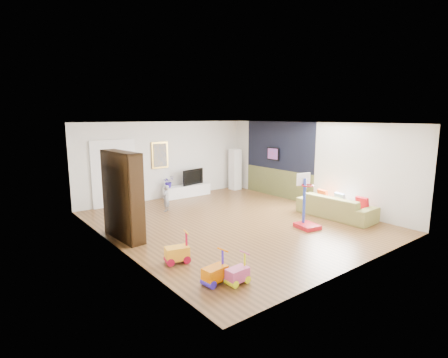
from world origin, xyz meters
TOP-DOWN VIEW (x-y plane):
  - floor at (0.00, 0.00)m, footprint 6.50×7.50m
  - ceiling at (0.00, 0.00)m, footprint 6.50×7.50m
  - wall_back at (0.00, 3.75)m, footprint 6.50×0.00m
  - wall_front at (0.00, -3.75)m, footprint 6.50×0.00m
  - wall_left at (-3.25, 0.00)m, footprint 0.00×7.50m
  - wall_right at (3.25, 0.00)m, footprint 0.00×7.50m
  - navy_accent at (3.23, 1.40)m, footprint 0.01×3.20m
  - olive_wainscot at (3.23, 1.40)m, footprint 0.01×3.20m
  - doorway at (-1.90, 3.71)m, footprint 1.45×0.06m
  - painting_back at (-0.25, 3.71)m, footprint 0.62×0.06m
  - artwork_right at (3.17, 1.60)m, footprint 0.04×0.56m
  - media_console at (0.67, 3.47)m, footprint 1.77×0.46m
  - tall_cabinet at (2.85, 3.34)m, footprint 0.38×0.38m
  - bookshelf at (-2.87, 0.59)m, footprint 0.47×1.45m
  - sofa at (2.63, -1.47)m, footprint 0.95×2.24m
  - basketball_hoop at (1.20, -1.61)m, footprint 0.59×0.68m
  - ride_on_yellow at (-2.61, -1.43)m, footprint 0.52×0.39m
  - ride_on_orange at (-2.54, -2.61)m, footprint 0.47×0.32m
  - ride_on_pink at (-2.23, -2.85)m, footprint 0.41×0.27m
  - child at (-0.92, 2.12)m, footprint 0.35×0.34m
  - tv at (0.89, 3.50)m, footprint 0.99×0.35m
  - vase_plant at (-0.06, 3.50)m, footprint 0.44×0.40m
  - pillow_left at (2.86, -2.14)m, footprint 0.13×0.37m
  - pillow_center at (2.85, -1.45)m, footprint 0.17×0.36m
  - pillow_right at (2.84, -0.86)m, footprint 0.15×0.37m

SIDE VIEW (x-z plane):
  - floor at x=0.00m, z-range 0.00..0.00m
  - media_console at x=0.67m, z-range 0.00..0.41m
  - ride_on_pink at x=-2.23m, z-range 0.00..0.54m
  - ride_on_orange at x=-2.54m, z-range 0.00..0.58m
  - ride_on_yellow at x=-2.61m, z-range 0.00..0.62m
  - sofa at x=2.63m, z-range 0.00..0.64m
  - child at x=-0.92m, z-range 0.00..0.81m
  - olive_wainscot at x=3.23m, z-range 0.00..1.00m
  - pillow_left at x=2.86m, z-range 0.33..0.69m
  - pillow_center at x=2.85m, z-range 0.33..0.68m
  - pillow_right at x=2.84m, z-range 0.33..0.69m
  - vase_plant at x=-0.06m, z-range 0.41..0.83m
  - tv at x=0.89m, z-range 0.41..0.98m
  - basketball_hoop at x=1.20m, z-range 0.00..1.44m
  - tall_cabinet at x=2.85m, z-range 0.00..1.61m
  - bookshelf at x=-2.87m, z-range 0.00..2.09m
  - doorway at x=-1.90m, z-range 0.00..2.10m
  - wall_back at x=0.00m, z-range 0.00..2.70m
  - wall_front at x=0.00m, z-range 0.00..2.70m
  - wall_left at x=-3.25m, z-range 0.00..2.70m
  - wall_right at x=3.25m, z-range 0.00..2.70m
  - artwork_right at x=3.17m, z-range 1.32..1.78m
  - painting_back at x=-0.25m, z-range 1.09..2.01m
  - navy_accent at x=3.23m, z-range 1.00..2.70m
  - ceiling at x=0.00m, z-range 2.70..2.70m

